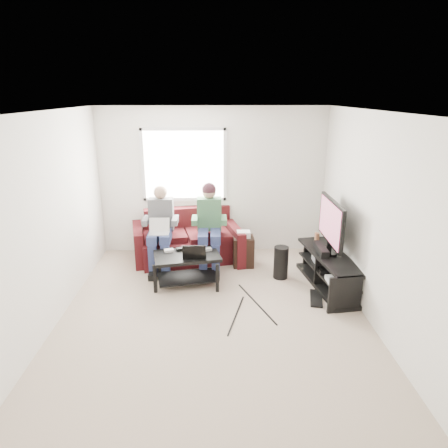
# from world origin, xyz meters

# --- Properties ---
(floor) EXTENTS (4.50, 4.50, 0.00)m
(floor) POSITION_xyz_m (0.00, 0.00, 0.00)
(floor) COLOR #C7AF9B
(floor) RESTS_ON ground
(ceiling) EXTENTS (4.50, 4.50, 0.00)m
(ceiling) POSITION_xyz_m (0.00, 0.00, 2.60)
(ceiling) COLOR white
(ceiling) RESTS_ON wall_back
(wall_back) EXTENTS (4.50, 0.00, 4.50)m
(wall_back) POSITION_xyz_m (0.00, 2.25, 1.30)
(wall_back) COLOR silver
(wall_back) RESTS_ON floor
(wall_front) EXTENTS (4.50, 0.00, 4.50)m
(wall_front) POSITION_xyz_m (0.00, -2.25, 1.30)
(wall_front) COLOR silver
(wall_front) RESTS_ON floor
(wall_left) EXTENTS (0.00, 4.50, 4.50)m
(wall_left) POSITION_xyz_m (-2.00, 0.00, 1.30)
(wall_left) COLOR silver
(wall_left) RESTS_ON floor
(wall_right) EXTENTS (0.00, 4.50, 4.50)m
(wall_right) POSITION_xyz_m (2.00, 0.00, 1.30)
(wall_right) COLOR silver
(wall_right) RESTS_ON floor
(window) EXTENTS (1.48, 0.04, 1.28)m
(window) POSITION_xyz_m (-0.50, 2.23, 1.60)
(window) COLOR white
(window) RESTS_ON wall_back
(sofa) EXTENTS (2.01, 1.17, 0.86)m
(sofa) POSITION_xyz_m (-0.46, 1.82, 0.32)
(sofa) COLOR #3E0F15
(sofa) RESTS_ON floor
(person_left) EXTENTS (0.40, 0.70, 1.36)m
(person_left) POSITION_xyz_m (-0.86, 1.49, 0.75)
(person_left) COLOR navy
(person_left) RESTS_ON sofa
(person_right) EXTENTS (0.40, 0.71, 1.40)m
(person_right) POSITION_xyz_m (-0.06, 1.51, 0.81)
(person_right) COLOR navy
(person_right) RESTS_ON sofa
(laptop_silver) EXTENTS (0.38, 0.32, 0.24)m
(laptop_silver) POSITION_xyz_m (-0.86, 1.29, 0.73)
(laptop_silver) COLOR silver
(laptop_silver) RESTS_ON person_left
(coffee_table) EXTENTS (1.06, 0.77, 0.48)m
(coffee_table) POSITION_xyz_m (-0.40, 0.84, 0.36)
(coffee_table) COLOR black
(coffee_table) RESTS_ON floor
(laptop_black) EXTENTS (0.38, 0.31, 0.24)m
(laptop_black) POSITION_xyz_m (-0.28, 0.76, 0.60)
(laptop_black) COLOR black
(laptop_black) RESTS_ON coffee_table
(controller_a) EXTENTS (0.16, 0.12, 0.04)m
(controller_a) POSITION_xyz_m (-0.68, 0.96, 0.50)
(controller_a) COLOR silver
(controller_a) RESTS_ON coffee_table
(controller_b) EXTENTS (0.16, 0.13, 0.04)m
(controller_b) POSITION_xyz_m (-0.50, 1.02, 0.50)
(controller_b) COLOR black
(controller_b) RESTS_ON coffee_table
(controller_c) EXTENTS (0.16, 0.12, 0.04)m
(controller_c) POSITION_xyz_m (-0.10, 0.99, 0.50)
(controller_c) COLOR gray
(controller_c) RESTS_ON coffee_table
(tv_stand) EXTENTS (0.67, 1.61, 0.52)m
(tv_stand) POSITION_xyz_m (1.74, 0.70, 0.23)
(tv_stand) COLOR black
(tv_stand) RESTS_ON floor
(tv) EXTENTS (0.12, 1.10, 0.81)m
(tv) POSITION_xyz_m (1.74, 0.80, 0.97)
(tv) COLOR black
(tv) RESTS_ON tv_stand
(soundbar) EXTENTS (0.12, 0.50, 0.10)m
(soundbar) POSITION_xyz_m (1.62, 0.80, 0.57)
(soundbar) COLOR black
(soundbar) RESTS_ON tv_stand
(drink_cup) EXTENTS (0.08, 0.08, 0.12)m
(drink_cup) POSITION_xyz_m (1.69, 1.33, 0.58)
(drink_cup) COLOR #966140
(drink_cup) RESTS_ON tv_stand
(console_white) EXTENTS (0.30, 0.22, 0.06)m
(console_white) POSITION_xyz_m (1.74, 0.30, 0.30)
(console_white) COLOR silver
(console_white) RESTS_ON tv_stand
(console_grey) EXTENTS (0.34, 0.26, 0.08)m
(console_grey) POSITION_xyz_m (1.74, 1.00, 0.31)
(console_grey) COLOR gray
(console_grey) RESTS_ON tv_stand
(console_black) EXTENTS (0.38, 0.30, 0.07)m
(console_black) POSITION_xyz_m (1.74, 0.65, 0.31)
(console_black) COLOR black
(console_black) RESTS_ON tv_stand
(subwoofer) EXTENTS (0.23, 0.23, 0.52)m
(subwoofer) POSITION_xyz_m (1.07, 1.02, 0.26)
(subwoofer) COLOR black
(subwoofer) RESTS_ON floor
(keyboard_floor) EXTENTS (0.27, 0.52, 0.03)m
(keyboard_floor) POSITION_xyz_m (1.47, 0.30, 0.01)
(keyboard_floor) COLOR black
(keyboard_floor) RESTS_ON floor
(end_table) EXTENTS (0.34, 0.34, 0.61)m
(end_table) POSITION_xyz_m (0.51, 1.52, 0.27)
(end_table) COLOR black
(end_table) RESTS_ON floor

